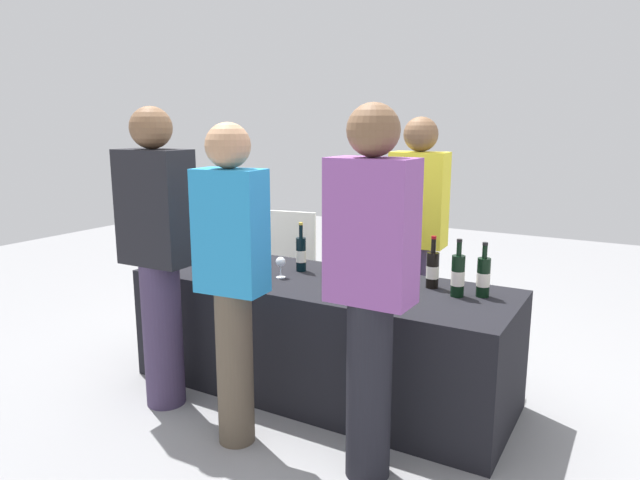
% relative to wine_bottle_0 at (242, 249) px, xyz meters
% --- Properties ---
extents(ground_plane, '(12.00, 12.00, 0.00)m').
position_rel_wine_bottle_0_xyz_m(ground_plane, '(0.66, -0.08, -0.83)').
color(ground_plane, gray).
extents(tasting_table, '(2.36, 0.83, 0.72)m').
position_rel_wine_bottle_0_xyz_m(tasting_table, '(0.66, -0.08, -0.47)').
color(tasting_table, black).
rests_on(tasting_table, ground_plane).
extents(wine_bottle_0, '(0.07, 0.07, 0.31)m').
position_rel_wine_bottle_0_xyz_m(wine_bottle_0, '(0.00, 0.00, 0.00)').
color(wine_bottle_0, black).
rests_on(wine_bottle_0, tasting_table).
extents(wine_bottle_1, '(0.07, 0.07, 0.32)m').
position_rel_wine_bottle_0_xyz_m(wine_bottle_1, '(0.44, 0.05, 0.01)').
color(wine_bottle_1, black).
rests_on(wine_bottle_1, tasting_table).
extents(wine_bottle_2, '(0.07, 0.07, 0.31)m').
position_rel_wine_bottle_0_xyz_m(wine_bottle_2, '(0.68, 0.04, 0.00)').
color(wine_bottle_2, black).
rests_on(wine_bottle_2, tasting_table).
extents(wine_bottle_3, '(0.08, 0.08, 0.30)m').
position_rel_wine_bottle_0_xyz_m(wine_bottle_3, '(0.93, 0.08, -0.00)').
color(wine_bottle_3, black).
rests_on(wine_bottle_3, tasting_table).
extents(wine_bottle_4, '(0.07, 0.07, 0.31)m').
position_rel_wine_bottle_0_xyz_m(wine_bottle_4, '(1.31, 0.10, 0.00)').
color(wine_bottle_4, black).
rests_on(wine_bottle_4, tasting_table).
extents(wine_bottle_5, '(0.07, 0.07, 0.32)m').
position_rel_wine_bottle_0_xyz_m(wine_bottle_5, '(1.49, 0.01, 0.01)').
color(wine_bottle_5, black).
rests_on(wine_bottle_5, tasting_table).
extents(wine_bottle_6, '(0.07, 0.07, 0.31)m').
position_rel_wine_bottle_0_xyz_m(wine_bottle_6, '(1.61, 0.07, 0.00)').
color(wine_bottle_6, black).
rests_on(wine_bottle_6, tasting_table).
extents(wine_glass_0, '(0.07, 0.07, 0.13)m').
position_rel_wine_bottle_0_xyz_m(wine_glass_0, '(-0.07, -0.22, -0.01)').
color(wine_glass_0, silver).
rests_on(wine_glass_0, tasting_table).
extents(wine_glass_1, '(0.07, 0.07, 0.14)m').
position_rel_wine_bottle_0_xyz_m(wine_glass_1, '(0.19, -0.25, -0.00)').
color(wine_glass_1, silver).
rests_on(wine_glass_1, tasting_table).
extents(wine_glass_2, '(0.06, 0.06, 0.13)m').
position_rel_wine_bottle_0_xyz_m(wine_glass_2, '(0.31, -0.26, -0.01)').
color(wine_glass_2, silver).
rests_on(wine_glass_2, tasting_table).
extents(wine_glass_3, '(0.06, 0.06, 0.13)m').
position_rel_wine_bottle_0_xyz_m(wine_glass_3, '(0.42, -0.16, -0.01)').
color(wine_glass_3, silver).
rests_on(wine_glass_3, tasting_table).
extents(wine_glass_4, '(0.06, 0.06, 0.14)m').
position_rel_wine_bottle_0_xyz_m(wine_glass_4, '(1.04, -0.15, -0.01)').
color(wine_glass_4, silver).
rests_on(wine_glass_4, tasting_table).
extents(ice_bucket, '(0.19, 0.19, 0.17)m').
position_rel_wine_bottle_0_xyz_m(ice_bucket, '(-0.26, -0.01, -0.02)').
color(ice_bucket, silver).
rests_on(ice_bucket, tasting_table).
extents(server_pouring, '(0.38, 0.23, 1.71)m').
position_rel_wine_bottle_0_xyz_m(server_pouring, '(1.02, 0.62, 0.11)').
color(server_pouring, '#3F3351').
rests_on(server_pouring, ground_plane).
extents(guest_0, '(0.42, 0.24, 1.76)m').
position_rel_wine_bottle_0_xyz_m(guest_0, '(-0.07, -0.70, 0.13)').
color(guest_0, '#3F3351').
rests_on(guest_0, ground_plane).
extents(guest_1, '(0.36, 0.22, 1.68)m').
position_rel_wine_bottle_0_xyz_m(guest_1, '(0.57, -0.82, 0.10)').
color(guest_1, brown).
rests_on(guest_1, ground_plane).
extents(guest_2, '(0.39, 0.24, 1.76)m').
position_rel_wine_bottle_0_xyz_m(guest_2, '(1.30, -0.74, 0.14)').
color(guest_2, black).
rests_on(guest_2, ground_plane).
extents(menu_board, '(0.62, 0.14, 0.95)m').
position_rel_wine_bottle_0_xyz_m(menu_board, '(-0.30, 0.92, -0.36)').
color(menu_board, white).
rests_on(menu_board, ground_plane).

